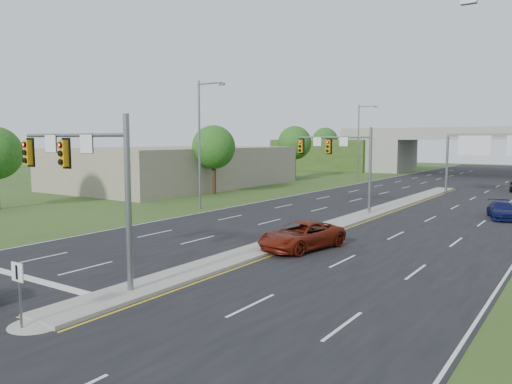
{
  "coord_description": "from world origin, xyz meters",
  "views": [
    {
      "loc": [
        14.7,
        -12.97,
        6.02
      ],
      "look_at": [
        -1.37,
        10.78,
        3.0
      ],
      "focal_mm": 35.0,
      "sensor_mm": 36.0,
      "label": 1
    }
  ],
  "objects_px": {
    "signal_mast_far": "(344,155)",
    "keep_right_sign": "(19,284)",
    "car_far_a": "(302,236)",
    "signal_mast_near": "(88,172)",
    "car_far_b": "(502,210)",
    "overpass": "(490,154)",
    "sign_gantry": "(502,147)"
  },
  "relations": [
    {
      "from": "keep_right_sign",
      "to": "overpass",
      "type": "distance_m",
      "value": 84.55
    },
    {
      "from": "car_far_a",
      "to": "car_far_b",
      "type": "relative_size",
      "value": 1.21
    },
    {
      "from": "signal_mast_far",
      "to": "car_far_a",
      "type": "relative_size",
      "value": 1.3
    },
    {
      "from": "signal_mast_near",
      "to": "car_far_a",
      "type": "xyz_separation_m",
      "value": [
        3.92,
        10.86,
        -3.96
      ]
    },
    {
      "from": "signal_mast_near",
      "to": "signal_mast_far",
      "type": "bearing_deg",
      "value": 90.0
    },
    {
      "from": "keep_right_sign",
      "to": "car_far_b",
      "type": "distance_m",
      "value": 34.48
    },
    {
      "from": "signal_mast_near",
      "to": "car_far_b",
      "type": "xyz_separation_m",
      "value": [
        11.43,
        28.78,
        -4.06
      ]
    },
    {
      "from": "signal_mast_near",
      "to": "overpass",
      "type": "relative_size",
      "value": 0.09
    },
    {
      "from": "signal_mast_far",
      "to": "overpass",
      "type": "height_order",
      "value": "overpass"
    },
    {
      "from": "keep_right_sign",
      "to": "sign_gantry",
      "type": "bearing_deg",
      "value": 82.3
    },
    {
      "from": "signal_mast_far",
      "to": "keep_right_sign",
      "type": "xyz_separation_m",
      "value": [
        2.26,
        -29.45,
        -3.21
      ]
    },
    {
      "from": "sign_gantry",
      "to": "overpass",
      "type": "bearing_deg",
      "value": 100.79
    },
    {
      "from": "signal_mast_near",
      "to": "signal_mast_far",
      "type": "distance_m",
      "value": 25.0
    },
    {
      "from": "car_far_b",
      "to": "overpass",
      "type": "bearing_deg",
      "value": 84.12
    },
    {
      "from": "signal_mast_near",
      "to": "keep_right_sign",
      "type": "distance_m",
      "value": 5.94
    },
    {
      "from": "car_far_b",
      "to": "car_far_a",
      "type": "bearing_deg",
      "value": -128.77
    },
    {
      "from": "signal_mast_near",
      "to": "car_far_b",
      "type": "height_order",
      "value": "signal_mast_near"
    },
    {
      "from": "sign_gantry",
      "to": "overpass",
      "type": "height_order",
      "value": "overpass"
    },
    {
      "from": "keep_right_sign",
      "to": "car_far_a",
      "type": "height_order",
      "value": "keep_right_sign"
    },
    {
      "from": "signal_mast_near",
      "to": "signal_mast_far",
      "type": "height_order",
      "value": "same"
    },
    {
      "from": "signal_mast_far",
      "to": "overpass",
      "type": "relative_size",
      "value": 0.09
    },
    {
      "from": "keep_right_sign",
      "to": "overpass",
      "type": "xyz_separation_m",
      "value": [
        0.0,
        84.53,
        2.04
      ]
    },
    {
      "from": "signal_mast_far",
      "to": "sign_gantry",
      "type": "relative_size",
      "value": 0.6
    },
    {
      "from": "sign_gantry",
      "to": "overpass",
      "type": "distance_m",
      "value": 35.75
    },
    {
      "from": "signal_mast_near",
      "to": "sign_gantry",
      "type": "xyz_separation_m",
      "value": [
        8.95,
        44.99,
        0.51
      ]
    },
    {
      "from": "sign_gantry",
      "to": "overpass",
      "type": "relative_size",
      "value": 0.14
    },
    {
      "from": "car_far_a",
      "to": "signal_mast_near",
      "type": "bearing_deg",
      "value": -98.42
    },
    {
      "from": "signal_mast_far",
      "to": "sign_gantry",
      "type": "height_order",
      "value": "signal_mast_far"
    },
    {
      "from": "keep_right_sign",
      "to": "sign_gantry",
      "type": "xyz_separation_m",
      "value": [
        6.68,
        49.45,
        3.72
      ]
    },
    {
      "from": "car_far_a",
      "to": "car_far_b",
      "type": "bearing_deg",
      "value": 78.65
    },
    {
      "from": "keep_right_sign",
      "to": "sign_gantry",
      "type": "relative_size",
      "value": 0.19
    },
    {
      "from": "signal_mast_near",
      "to": "signal_mast_far",
      "type": "relative_size",
      "value": 1.0
    }
  ]
}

